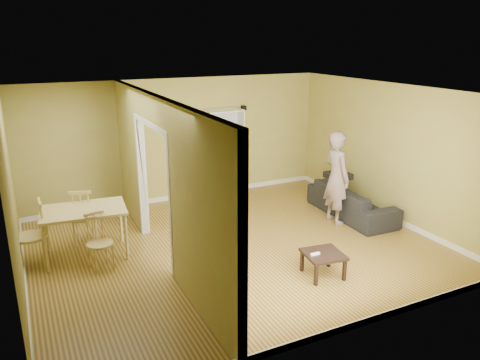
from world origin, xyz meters
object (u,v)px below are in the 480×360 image
sofa (352,197)px  person (337,170)px  chair_near (100,242)px  chair_left (30,235)px  coffee_table (323,256)px  chair_far (84,215)px  bookshelf (224,153)px  dining_table (84,214)px

sofa → person: bearing=105.5°
sofa → chair_near: chair_near is taller
chair_left → chair_near: size_ratio=1.20×
chair_near → sofa: bearing=-9.2°
chair_left → sofa: bearing=84.8°
person → chair_left: (-5.30, 0.53, -0.51)m
chair_left → chair_near: bearing=59.2°
sofa → person: (-0.50, -0.12, 0.64)m
coffee_table → chair_far: (-2.98, 2.75, 0.19)m
bookshelf → coffee_table: size_ratio=3.47×
person → chair_far: bearing=78.8°
chair_left → bookshelf: bearing=113.9°
person → bookshelf: (-1.23, 2.42, -0.08)m
coffee_table → chair_near: bearing=150.3°
chair_near → person: bearing=-10.6°
coffee_table → chair_near: (-2.91, 1.66, 0.13)m
dining_table → chair_far: size_ratio=1.29×
bookshelf → person: bearing=-63.1°
sofa → bookshelf: (-1.73, 2.30, 0.57)m
chair_near → dining_table: bearing=92.5°
sofa → person: person is taller
coffee_table → dining_table: size_ratio=0.43×
dining_table → chair_far: chair_far is taller
person → dining_table: person is taller
sofa → dining_table: size_ratio=1.58×
bookshelf → coffee_table: (-0.22, -4.08, -0.64)m
person → chair_near: 4.40m
coffee_table → chair_left: 4.43m
dining_table → chair_left: chair_left is taller
dining_table → chair_far: (0.06, 0.53, -0.23)m
dining_table → coffee_table: bearing=-36.1°
sofa → coffee_table: 2.64m
chair_far → dining_table: bearing=100.3°
coffee_table → chair_near: 3.36m
dining_table → chair_left: bearing=-178.2°
sofa → chair_far: size_ratio=2.05×
dining_table → chair_far: 0.58m
chair_left → dining_table: bearing=90.7°
chair_left → person: bearing=83.2°
dining_table → chair_near: chair_near is taller
person → chair_far: size_ratio=2.07×
chair_left → chair_far: chair_left is taller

